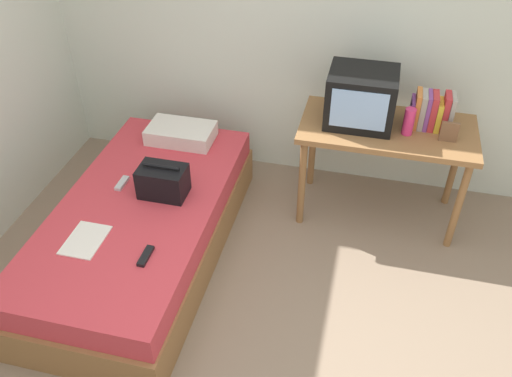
# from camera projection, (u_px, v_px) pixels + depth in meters

# --- Properties ---
(ground_plane) EXTENTS (8.00, 8.00, 0.00)m
(ground_plane) POSITION_uv_depth(u_px,v_px,m) (246.00, 369.00, 2.99)
(ground_plane) COLOR #84705B
(wall_back) EXTENTS (5.20, 0.10, 2.60)m
(wall_back) POSITION_uv_depth(u_px,v_px,m) (317.00, 11.00, 3.71)
(wall_back) COLOR silver
(wall_back) RESTS_ON ground
(bed) EXTENTS (1.00, 2.00, 0.44)m
(bed) POSITION_uv_depth(u_px,v_px,m) (142.00, 229.00, 3.56)
(bed) COLOR olive
(bed) RESTS_ON ground
(desk) EXTENTS (1.16, 0.60, 0.74)m
(desk) POSITION_uv_depth(u_px,v_px,m) (386.00, 139.00, 3.64)
(desk) COLOR olive
(desk) RESTS_ON ground
(tv) EXTENTS (0.44, 0.39, 0.36)m
(tv) POSITION_uv_depth(u_px,v_px,m) (361.00, 97.00, 3.53)
(tv) COLOR black
(tv) RESTS_ON desk
(water_bottle) EXTENTS (0.07, 0.07, 0.18)m
(water_bottle) POSITION_uv_depth(u_px,v_px,m) (409.00, 122.00, 3.46)
(water_bottle) COLOR #E53372
(water_bottle) RESTS_ON desk
(book_row) EXTENTS (0.27, 0.16, 0.25)m
(book_row) POSITION_uv_depth(u_px,v_px,m) (431.00, 111.00, 3.51)
(book_row) COLOR #7A3D89
(book_row) RESTS_ON desk
(picture_frame) EXTENTS (0.11, 0.02, 0.13)m
(picture_frame) POSITION_uv_depth(u_px,v_px,m) (449.00, 132.00, 3.41)
(picture_frame) COLOR brown
(picture_frame) RESTS_ON desk
(pillow) EXTENTS (0.48, 0.29, 0.11)m
(pillow) POSITION_uv_depth(u_px,v_px,m) (181.00, 133.00, 3.96)
(pillow) COLOR silver
(pillow) RESTS_ON bed
(handbag) EXTENTS (0.30, 0.20, 0.23)m
(handbag) POSITION_uv_depth(u_px,v_px,m) (163.00, 181.00, 3.43)
(handbag) COLOR black
(handbag) RESTS_ON bed
(magazine) EXTENTS (0.21, 0.29, 0.01)m
(magazine) POSITION_uv_depth(u_px,v_px,m) (85.00, 240.00, 3.15)
(magazine) COLOR white
(magazine) RESTS_ON bed
(remote_dark) EXTENTS (0.04, 0.16, 0.02)m
(remote_dark) POSITION_uv_depth(u_px,v_px,m) (146.00, 256.00, 3.04)
(remote_dark) COLOR black
(remote_dark) RESTS_ON bed
(remote_silver) EXTENTS (0.04, 0.14, 0.02)m
(remote_silver) POSITION_uv_depth(u_px,v_px,m) (122.00, 183.00, 3.56)
(remote_silver) COLOR #B7B7BC
(remote_silver) RESTS_ON bed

